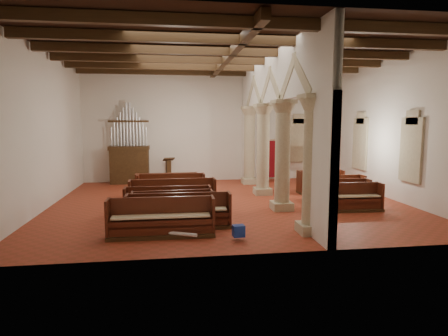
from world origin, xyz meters
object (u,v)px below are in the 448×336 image
Objects in this scene: pipe_organ at (130,158)px; nave_pew_0 at (162,224)px; processional_banner at (315,170)px; aisle_pew_0 at (355,201)px; lectern at (168,172)px.

nave_pew_0 is (1.92, -9.69, -1.00)m from pipe_organ.
aisle_pew_0 is (-0.65, -5.63, -0.44)m from processional_banner.
lectern is 7.80m from processional_banner.
processional_banner reaches higher than aisle_pew_0.
pipe_organ reaches higher than aisle_pew_0.
processional_banner reaches higher than nave_pew_0.
processional_banner is at bearing 45.78° from nave_pew_0.
lectern is at bearing 179.30° from processional_banner.
nave_pew_0 is at bearing -121.43° from processional_banner.
nave_pew_0 is at bearing -78.79° from pipe_organ.
lectern is 9.68m from nave_pew_0.
pipe_organ is at bearing 101.57° from nave_pew_0.
nave_pew_0 reaches higher than aisle_pew_0.
lectern is (2.04, -0.01, -0.80)m from pipe_organ.
aisle_pew_0 is (7.05, 2.18, -0.02)m from nave_pew_0.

